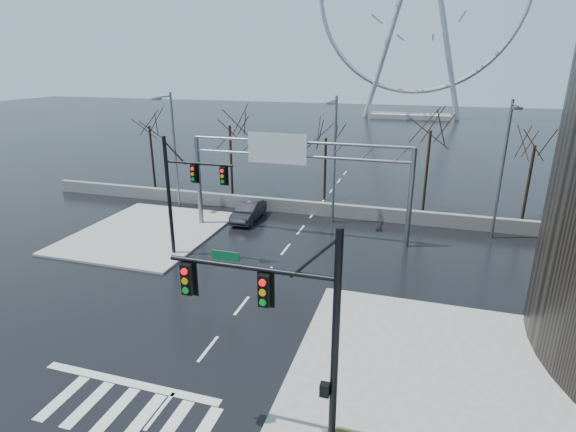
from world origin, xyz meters
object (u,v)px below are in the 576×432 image
at_px(sign_gantry, 293,167).
at_px(car, 248,211).
at_px(signal_mast_near, 292,319).
at_px(signal_mast_far, 183,187).

relative_size(sign_gantry, car, 3.49).
bearing_deg(car, signal_mast_near, -65.71).
height_order(signal_mast_far, sign_gantry, signal_mast_far).
xyz_separation_m(signal_mast_near, sign_gantry, (-5.52, 19.00, 0.31)).
bearing_deg(sign_gantry, signal_mast_far, -132.47).
relative_size(signal_mast_near, sign_gantry, 0.49).
distance_m(signal_mast_far, sign_gantry, 8.14).
bearing_deg(car, sign_gantry, -25.94).
bearing_deg(sign_gantry, car, 154.92).
distance_m(signal_mast_near, signal_mast_far, 17.03).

